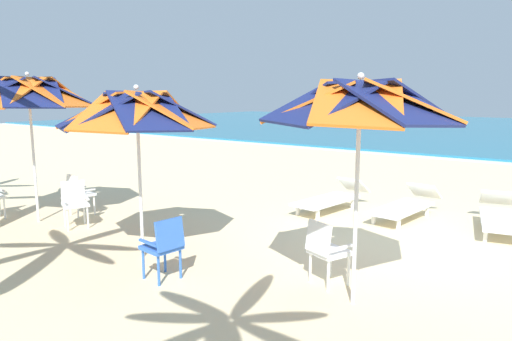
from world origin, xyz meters
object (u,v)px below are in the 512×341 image
(plastic_chair_1, at_px, (164,244))
(plastic_chair_2, at_px, (75,201))
(plastic_chair_4, at_px, (78,192))
(sun_lounger_1, at_px, (406,205))
(sun_lounger_0, at_px, (500,215))
(beach_umbrella_0, at_px, (360,104))
(beach_umbrella_1, at_px, (137,111))
(beach_umbrella_2, at_px, (29,94))
(plastic_chair_0, at_px, (326,249))
(sun_lounger_2, at_px, (332,197))

(plastic_chair_1, xyz_separation_m, plastic_chair_2, (-3.28, 0.70, 0.00))
(plastic_chair_4, height_order, sun_lounger_1, plastic_chair_4)
(plastic_chair_1, relative_size, sun_lounger_0, 0.39)
(plastic_chair_1, bearing_deg, plastic_chair_2, 167.97)
(beach_umbrella_0, relative_size, plastic_chair_4, 3.12)
(beach_umbrella_1, distance_m, sun_lounger_0, 6.65)
(plastic_chair_4, distance_m, sun_lounger_1, 6.68)
(beach_umbrella_2, distance_m, plastic_chair_2, 2.20)
(plastic_chair_0, bearing_deg, sun_lounger_1, 94.52)
(plastic_chair_1, distance_m, sun_lounger_1, 5.28)
(beach_umbrella_2, relative_size, sun_lounger_2, 1.31)
(beach_umbrella_1, xyz_separation_m, plastic_chair_4, (-2.98, 0.78, -1.73))
(sun_lounger_1, bearing_deg, plastic_chair_2, -137.56)
(plastic_chair_1, relative_size, plastic_chair_4, 1.00)
(plastic_chair_1, xyz_separation_m, beach_umbrella_2, (-4.18, 0.44, 1.99))
(beach_umbrella_0, bearing_deg, sun_lounger_0, 79.47)
(beach_umbrella_0, relative_size, beach_umbrella_1, 1.04)
(sun_lounger_1, height_order, sun_lounger_2, same)
(beach_umbrella_2, distance_m, sun_lounger_2, 6.38)
(plastic_chair_2, bearing_deg, beach_umbrella_1, -7.23)
(plastic_chair_2, xyz_separation_m, sun_lounger_0, (6.42, 4.57, -0.22))
(beach_umbrella_2, relative_size, plastic_chair_2, 3.34)
(beach_umbrella_1, bearing_deg, beach_umbrella_2, 179.33)
(plastic_chair_2, distance_m, sun_lounger_0, 7.88)
(plastic_chair_0, xyz_separation_m, sun_lounger_1, (-0.31, 3.91, -0.22))
(sun_lounger_2, bearing_deg, sun_lounger_1, 11.41)
(beach_umbrella_1, height_order, plastic_chair_4, beach_umbrella_1)
(plastic_chair_4, distance_m, sun_lounger_0, 8.18)
(plastic_chair_1, relative_size, sun_lounger_1, 0.39)
(beach_umbrella_0, height_order, plastic_chair_4, beach_umbrella_0)
(plastic_chair_0, xyz_separation_m, sun_lounger_2, (-1.82, 3.60, -0.22))
(beach_umbrella_1, height_order, plastic_chair_1, beach_umbrella_1)
(plastic_chair_0, distance_m, plastic_chair_4, 5.74)
(beach_umbrella_2, bearing_deg, plastic_chair_2, 15.86)
(beach_umbrella_0, height_order, plastic_chair_2, beach_umbrella_0)
(sun_lounger_0, bearing_deg, sun_lounger_1, -172.68)
(sun_lounger_1, bearing_deg, beach_umbrella_1, -117.76)
(plastic_chair_2, xyz_separation_m, sun_lounger_2, (3.26, 4.05, -0.22))
(sun_lounger_0, bearing_deg, beach_umbrella_0, -100.53)
(beach_umbrella_0, bearing_deg, plastic_chair_1, -159.34)
(sun_lounger_2, bearing_deg, plastic_chair_4, -137.66)
(plastic_chair_1, height_order, sun_lounger_0, plastic_chair_1)
(plastic_chair_0, relative_size, sun_lounger_2, 0.39)
(plastic_chair_4, distance_m, sun_lounger_2, 5.31)
(beach_umbrella_2, relative_size, sun_lounger_0, 1.30)
(sun_lounger_0, xyz_separation_m, sun_lounger_2, (-3.16, -0.52, 0.00))
(beach_umbrella_0, height_order, sun_lounger_1, beach_umbrella_0)
(sun_lounger_0, bearing_deg, plastic_chair_2, -144.54)
(plastic_chair_1, distance_m, beach_umbrella_2, 4.65)
(plastic_chair_4, bearing_deg, plastic_chair_2, -36.10)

